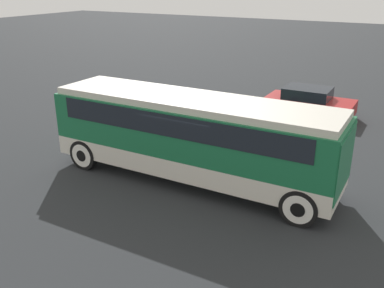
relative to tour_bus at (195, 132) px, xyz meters
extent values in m
plane|color=#26282B|center=(-0.10, 0.00, -1.75)|extent=(120.00, 120.00, 0.00)
cube|color=silver|center=(-0.10, 0.00, -0.95)|extent=(9.70, 2.41, 0.66)
cube|color=#19663D|center=(-0.10, 0.00, 0.15)|extent=(9.70, 2.41, 1.54)
cube|color=black|center=(-0.10, 0.00, 0.52)|extent=(8.54, 2.45, 0.70)
cube|color=beige|center=(-0.10, 0.00, 1.03)|extent=(9.51, 2.21, 0.22)
cube|color=#19663D|center=(4.61, 0.00, -0.07)|extent=(0.36, 2.31, 1.77)
cylinder|color=black|center=(3.89, -1.09, -1.20)|extent=(1.09, 0.28, 1.09)
cylinder|color=silver|center=(3.89, -1.09, -1.20)|extent=(0.85, 0.30, 0.85)
cylinder|color=black|center=(3.89, -1.09, -1.20)|extent=(0.41, 0.32, 0.41)
cylinder|color=black|center=(3.89, 1.09, -1.20)|extent=(1.09, 0.28, 1.09)
cylinder|color=silver|center=(3.89, 1.09, -1.20)|extent=(0.85, 0.30, 0.85)
cylinder|color=black|center=(3.89, 1.09, -1.20)|extent=(0.41, 0.32, 0.41)
cylinder|color=black|center=(-3.91, -1.09, -1.20)|extent=(1.09, 0.28, 1.09)
cylinder|color=silver|center=(-3.91, -1.09, -1.20)|extent=(0.85, 0.30, 0.85)
cylinder|color=black|center=(-3.91, -1.09, -1.20)|extent=(0.41, 0.32, 0.41)
cylinder|color=black|center=(-3.91, 1.09, -1.20)|extent=(1.09, 0.28, 1.09)
cylinder|color=silver|center=(-3.91, 1.09, -1.20)|extent=(0.85, 0.30, 0.85)
cylinder|color=black|center=(-3.91, 1.09, -1.20)|extent=(0.41, 0.32, 0.41)
cube|color=#2D5638|center=(-1.23, 5.51, -1.18)|extent=(4.29, 1.79, 0.66)
cube|color=black|center=(-1.40, 5.51, -0.60)|extent=(2.23, 1.61, 0.50)
cylinder|color=black|center=(0.46, 4.71, -1.42)|extent=(0.65, 0.22, 0.65)
cylinder|color=black|center=(0.46, 4.71, -1.42)|extent=(0.25, 0.26, 0.25)
cylinder|color=black|center=(0.46, 6.32, -1.42)|extent=(0.65, 0.22, 0.65)
cylinder|color=black|center=(0.46, 6.32, -1.42)|extent=(0.25, 0.26, 0.25)
cylinder|color=black|center=(-2.92, 4.71, -1.42)|extent=(0.65, 0.22, 0.65)
cylinder|color=black|center=(-2.92, 4.71, -1.42)|extent=(0.25, 0.26, 0.25)
cylinder|color=black|center=(-2.92, 6.32, -1.42)|extent=(0.65, 0.22, 0.65)
cylinder|color=black|center=(-2.92, 6.32, -1.42)|extent=(0.25, 0.26, 0.25)
cube|color=maroon|center=(1.50, 9.12, -1.18)|extent=(4.21, 1.88, 0.65)
cube|color=black|center=(1.33, 9.12, -0.59)|extent=(2.19, 1.70, 0.53)
cylinder|color=black|center=(3.15, 8.27, -1.43)|extent=(0.65, 0.22, 0.65)
cylinder|color=black|center=(3.15, 8.27, -1.43)|extent=(0.25, 0.26, 0.25)
cylinder|color=black|center=(3.15, 9.98, -1.43)|extent=(0.65, 0.22, 0.65)
cylinder|color=black|center=(3.15, 9.98, -1.43)|extent=(0.25, 0.26, 0.25)
cylinder|color=black|center=(-0.15, 8.27, -1.43)|extent=(0.65, 0.22, 0.65)
cylinder|color=black|center=(-0.15, 8.27, -1.43)|extent=(0.25, 0.26, 0.25)
cylinder|color=black|center=(-0.15, 9.98, -1.43)|extent=(0.65, 0.22, 0.65)
cylinder|color=black|center=(-0.15, 9.98, -1.43)|extent=(0.25, 0.26, 0.25)
camera|label=1|loc=(6.32, -11.53, 4.69)|focal=40.00mm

